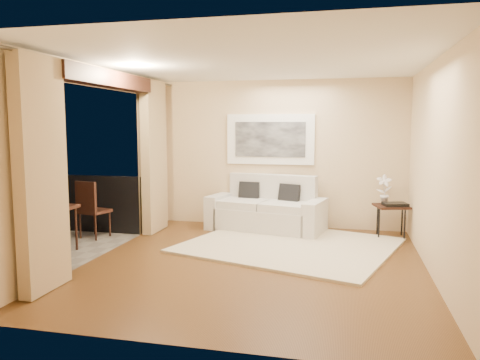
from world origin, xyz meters
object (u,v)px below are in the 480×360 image
(bistro_table, at_px, (51,212))
(balcony_chair_far, at_px, (90,205))
(orchid, at_px, (384,189))
(side_table, at_px, (391,209))
(sofa, at_px, (267,211))
(ice_bucket, at_px, (44,199))

(bistro_table, bearing_deg, balcony_chair_far, 85.61)
(balcony_chair_far, bearing_deg, orchid, -150.94)
(orchid, bearing_deg, side_table, -58.20)
(balcony_chair_far, bearing_deg, bistro_table, 98.39)
(side_table, bearing_deg, orchid, 121.80)
(sofa, distance_m, orchid, 2.06)
(side_table, xyz_separation_m, bistro_table, (-4.93, -2.14, 0.12))
(orchid, bearing_deg, bistro_table, -154.31)
(sofa, height_order, orchid, orchid)
(sofa, bearing_deg, side_table, 9.51)
(orchid, relative_size, balcony_chair_far, 0.51)
(sofa, distance_m, balcony_chair_far, 3.05)
(side_table, bearing_deg, ice_bucket, -157.81)
(orchid, xyz_separation_m, bistro_table, (-4.82, -2.32, -0.18))
(sofa, distance_m, side_table, 2.12)
(sofa, bearing_deg, balcony_chair_far, -142.64)
(side_table, relative_size, ice_bucket, 3.09)
(side_table, distance_m, balcony_chair_far, 5.01)
(bistro_table, relative_size, balcony_chair_far, 0.72)
(balcony_chair_far, relative_size, ice_bucket, 4.83)
(side_table, bearing_deg, bistro_table, -156.52)
(bistro_table, xyz_separation_m, balcony_chair_far, (0.07, 0.93, -0.06))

